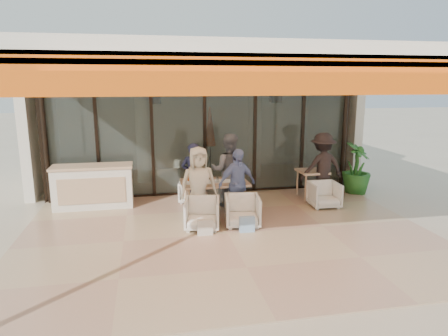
% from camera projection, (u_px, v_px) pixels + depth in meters
% --- Properties ---
extents(ground, '(70.00, 70.00, 0.00)m').
position_uv_depth(ground, '(228.00, 235.00, 7.85)').
color(ground, '#C6B293').
rests_on(ground, ground).
extents(terrace_floor, '(8.00, 6.00, 0.01)m').
position_uv_depth(terrace_floor, '(228.00, 234.00, 7.85)').
color(terrace_floor, tan).
rests_on(terrace_floor, ground).
extents(terrace_structure, '(8.00, 6.00, 3.40)m').
position_uv_depth(terrace_structure, '(231.00, 64.00, 6.91)').
color(terrace_structure, silver).
rests_on(terrace_structure, ground).
extents(glass_storefront, '(8.08, 0.10, 3.20)m').
position_uv_depth(glass_storefront, '(205.00, 135.00, 10.39)').
color(glass_storefront, '#9EADA3').
rests_on(glass_storefront, ground).
extents(interior_block, '(9.05, 3.62, 3.52)m').
position_uv_depth(interior_block, '(194.00, 105.00, 12.48)').
color(interior_block, silver).
rests_on(interior_block, ground).
extents(host_counter, '(1.85, 0.65, 1.04)m').
position_uv_depth(host_counter, '(93.00, 186.00, 9.42)').
color(host_counter, silver).
rests_on(host_counter, ground).
extents(dining_table, '(1.50, 0.90, 0.93)m').
position_uv_depth(dining_table, '(214.00, 184.00, 9.02)').
color(dining_table, tan).
rests_on(dining_table, ground).
extents(chair_far_left, '(0.70, 0.67, 0.62)m').
position_uv_depth(chair_far_left, '(191.00, 190.00, 9.92)').
color(chair_far_left, white).
rests_on(chair_far_left, ground).
extents(chair_far_right, '(0.87, 0.84, 0.73)m').
position_uv_depth(chair_far_right, '(225.00, 186.00, 10.07)').
color(chair_far_right, white).
rests_on(chair_far_right, ground).
extents(chair_near_left, '(0.80, 0.77, 0.71)m').
position_uv_depth(chair_near_left, '(202.00, 212.00, 8.09)').
color(chair_near_left, white).
rests_on(chair_near_left, ground).
extents(chair_near_right, '(0.78, 0.75, 0.72)m').
position_uv_depth(chair_near_right, '(242.00, 209.00, 8.25)').
color(chair_near_right, white).
rests_on(chair_near_right, ground).
extents(diner_navy, '(0.64, 0.48, 1.57)m').
position_uv_depth(diner_navy, '(194.00, 176.00, 9.34)').
color(diner_navy, '#1B1D3C').
rests_on(diner_navy, ground).
extents(diner_grey, '(1.01, 0.88, 1.77)m').
position_uv_depth(diner_grey, '(229.00, 170.00, 9.48)').
color(diner_grey, slate).
rests_on(diner_grey, ground).
extents(diner_cream, '(0.83, 0.58, 1.62)m').
position_uv_depth(diner_cream, '(199.00, 184.00, 8.48)').
color(diner_cream, beige).
rests_on(diner_cream, ground).
extents(diner_periwinkle, '(0.99, 0.67, 1.55)m').
position_uv_depth(diner_periwinkle, '(237.00, 184.00, 8.64)').
color(diner_periwinkle, '#758CC4').
rests_on(diner_periwinkle, ground).
extents(tote_bag_cream, '(0.30, 0.10, 0.34)m').
position_uv_depth(tote_bag_cream, '(205.00, 228.00, 7.75)').
color(tote_bag_cream, silver).
rests_on(tote_bag_cream, ground).
extents(tote_bag_blue, '(0.30, 0.10, 0.34)m').
position_uv_depth(tote_bag_blue, '(247.00, 225.00, 7.91)').
color(tote_bag_blue, '#99BFD8').
rests_on(tote_bag_blue, ground).
extents(side_table, '(0.70, 0.70, 0.74)m').
position_uv_depth(side_table, '(312.00, 174.00, 10.16)').
color(side_table, tan).
rests_on(side_table, ground).
extents(side_chair, '(0.69, 0.65, 0.68)m').
position_uv_depth(side_chair, '(324.00, 194.00, 9.50)').
color(side_chair, white).
rests_on(side_chair, ground).
extents(standing_woman, '(1.17, 0.74, 1.72)m').
position_uv_depth(standing_woman, '(322.00, 167.00, 9.97)').
color(standing_woman, black).
rests_on(standing_woman, ground).
extents(potted_palm, '(1.08, 1.08, 1.37)m').
position_uv_depth(potted_palm, '(356.00, 168.00, 10.66)').
color(potted_palm, '#1E5919').
rests_on(potted_palm, ground).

